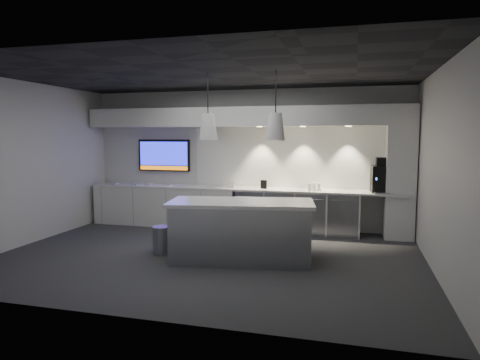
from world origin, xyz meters
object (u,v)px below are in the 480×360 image
(wall_tv, at_px, (164,155))
(island, at_px, (241,231))
(bin, at_px, (162,240))
(coffee_machine, at_px, (381,178))

(wall_tv, xyz_separation_m, island, (2.50, -2.52, -1.07))
(bin, bearing_deg, island, -2.62)
(coffee_machine, bearing_deg, wall_tv, 172.24)
(bin, xyz_separation_m, coffee_machine, (3.66, 2.21, 0.95))
(island, relative_size, coffee_machine, 3.53)
(wall_tv, height_order, island, wall_tv)
(island, relative_size, bin, 5.16)
(island, bearing_deg, wall_tv, 125.40)
(bin, height_order, coffee_machine, coffee_machine)
(wall_tv, bearing_deg, coffee_machine, -2.98)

